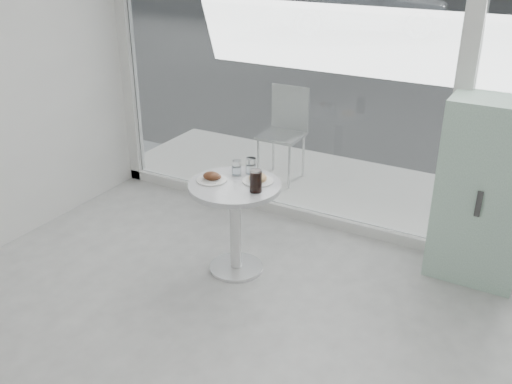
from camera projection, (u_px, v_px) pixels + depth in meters
The scene contains 11 objects.
storefront at pixel (364, 43), 4.60m from camera, with size 5.00×0.14×3.00m.
main_table at pixel (235, 209), 4.48m from camera, with size 0.72×0.72×0.77m.
patio_deck at pixel (370, 194), 5.98m from camera, with size 5.60×1.60×0.05m, color silver.
mint_cabinet at pixel (484, 192), 4.35m from camera, with size 0.68×0.47×1.45m.
patio_chair at pixel (285, 127), 6.10m from camera, with size 0.44×0.44×1.00m.
car_white at pixel (359, 1), 14.98m from camera, with size 1.88×4.67×1.59m, color silver.
plate_fritter at pixel (212, 178), 4.43m from camera, with size 0.24×0.24×0.07m.
plate_donut at pixel (258, 179), 4.41m from camera, with size 0.24×0.24×0.06m.
water_tumbler_a at pixel (237, 169), 4.53m from camera, with size 0.07×0.07×0.12m.
water_tumbler_b at pixel (251, 167), 4.54m from camera, with size 0.08×0.08×0.13m.
cola_glass at pixel (256, 181), 4.22m from camera, with size 0.09×0.09×0.17m.
Camera 1 is at (1.60, -1.51, 2.56)m, focal length 40.00 mm.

